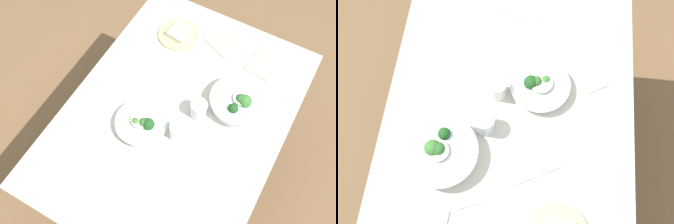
{
  "view_description": "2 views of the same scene",
  "coord_description": "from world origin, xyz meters",
  "views": [
    {
      "loc": [
        -0.74,
        -0.38,
        2.3
      ],
      "look_at": [
        -0.01,
        0.04,
        0.75
      ],
      "focal_mm": 40.98,
      "sensor_mm": 36.0,
      "label": 1
    },
    {
      "loc": [
        0.53,
        0.05,
        2.09
      ],
      "look_at": [
        -0.0,
        -0.01,
        0.75
      ],
      "focal_mm": 40.01,
      "sensor_mm": 36.0,
      "label": 2
    }
  ],
  "objects": [
    {
      "name": "table_knife_right",
      "position": [
        -0.46,
        -0.01,
        0.74
      ],
      "size": [
        0.03,
        0.21,
        0.0
      ],
      "primitive_type": "cube",
      "rotation": [
        0.0,
        0.0,
        4.62
      ],
      "color": "#B7B7BC",
      "rests_on": "dining_table"
    },
    {
      "name": "fork_by_near_bowl",
      "position": [
        0.36,
        -0.1,
        0.74
      ],
      "size": [
        0.04,
        0.11,
        0.0
      ],
      "rotation": [
        0.0,
        0.0,
        5.02
      ],
      "color": "#B7B7BC",
      "rests_on": "dining_table"
    },
    {
      "name": "water_glass_center",
      "position": [
        0.06,
        -0.08,
        0.78
      ],
      "size": [
        0.08,
        0.08,
        0.08
      ],
      "primitive_type": "cylinder",
      "color": "silver",
      "rests_on": "dining_table"
    },
    {
      "name": "fork_by_far_bowl",
      "position": [
        -0.15,
        0.34,
        0.74
      ],
      "size": [
        0.05,
        0.09,
        0.0
      ],
      "rotation": [
        0.0,
        0.0,
        5.19
      ],
      "color": "#B7B7BC",
      "rests_on": "dining_table"
    },
    {
      "name": "broccoli_bowl_far",
      "position": [
        -0.12,
        0.11,
        0.76
      ],
      "size": [
        0.24,
        0.24,
        0.08
      ],
      "color": "white",
      "rests_on": "dining_table"
    },
    {
      "name": "napkin_folded_lower",
      "position": [
        0.51,
        -0.02,
        0.74
      ],
      "size": [
        0.23,
        0.23,
        0.01
      ],
      "primitive_type": "cube",
      "rotation": [
        0.0,
        0.0,
        -0.37
      ],
      "color": "#B1A997",
      "rests_on": "dining_table"
    },
    {
      "name": "broccoli_bowl_near",
      "position": [
        0.19,
        -0.23,
        0.77
      ],
      "size": [
        0.27,
        0.27,
        0.1
      ],
      "color": "white",
      "rests_on": "dining_table"
    },
    {
      "name": "napkin_folded_upper",
      "position": [
        0.48,
        -0.24,
        0.74
      ],
      "size": [
        0.19,
        0.14,
        0.01
      ],
      "primitive_type": "cube",
      "rotation": [
        0.0,
        0.0,
        -0.08
      ],
      "color": "#B1A997",
      "rests_on": "dining_table"
    },
    {
      "name": "dining_table",
      "position": [
        0.0,
        0.0,
        0.62
      ],
      "size": [
        1.33,
        0.97,
        0.74
      ],
      "color": "beige",
      "rests_on": "ground_plane"
    },
    {
      "name": "water_glass_side",
      "position": [
        -0.09,
        -0.05,
        0.78
      ],
      "size": [
        0.07,
        0.07,
        0.08
      ],
      "primitive_type": "cylinder",
      "color": "silver",
      "rests_on": "dining_table"
    },
    {
      "name": "ground_plane",
      "position": [
        0.0,
        0.0,
        0.0
      ],
      "size": [
        6.0,
        6.0,
        0.0
      ],
      "primitive_type": "plane",
      "color": "brown"
    },
    {
      "name": "table_knife_left",
      "position": [
        0.23,
        0.13,
        0.74
      ],
      "size": [
        0.1,
        0.19,
        0.0
      ],
      "primitive_type": "cube",
      "rotation": [
        0.0,
        0.0,
        5.19
      ],
      "color": "#B7B7BC",
      "rests_on": "dining_table"
    },
    {
      "name": "bread_side_plate",
      "position": [
        0.42,
        0.22,
        0.75
      ],
      "size": [
        0.22,
        0.22,
        0.04
      ],
      "color": "#B7D684",
      "rests_on": "dining_table"
    }
  ]
}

